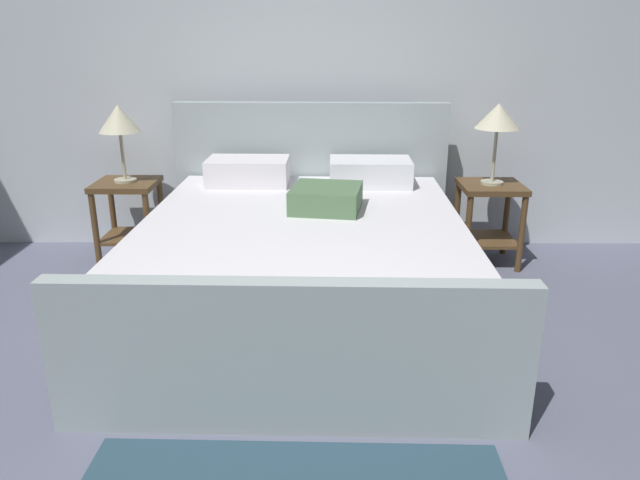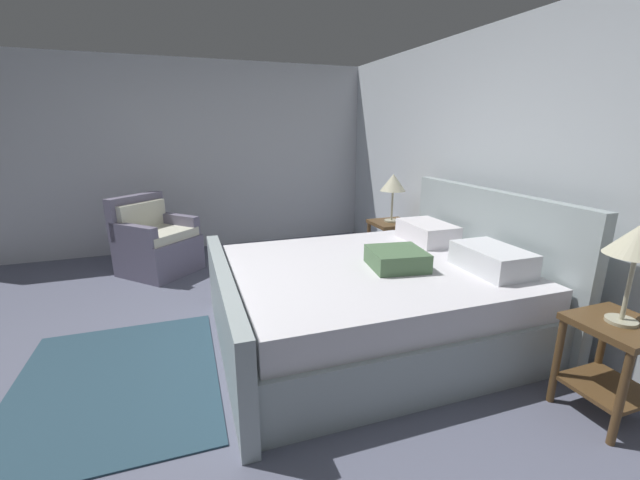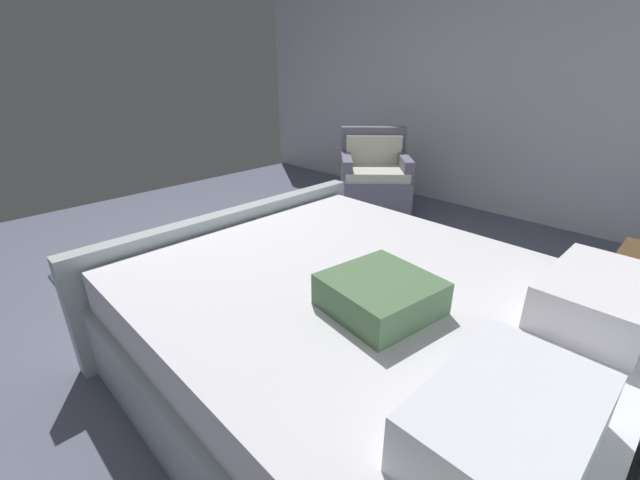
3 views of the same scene
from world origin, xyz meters
name	(u,v)px [view 1 (image 1 of 3)]	position (x,y,z in m)	size (l,w,h in m)	color
wall_back	(304,83)	(0.00, 2.84, 1.26)	(6.33, 0.12, 2.53)	silver
bed	(304,259)	(0.03, 1.52, 0.34)	(2.07, 2.39, 1.15)	#A2B0B2
nightstand_right	(489,210)	(1.36, 2.36, 0.40)	(0.44, 0.44, 0.60)	brown
table_lamp_right	(498,118)	(1.36, 2.36, 1.07)	(0.31, 0.31, 0.57)	#B7B293
nightstand_left	(128,208)	(-1.30, 2.41, 0.40)	(0.44, 0.44, 0.60)	brown
table_lamp_left	(119,121)	(-1.30, 2.41, 1.04)	(0.29, 0.29, 0.55)	#B7B293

